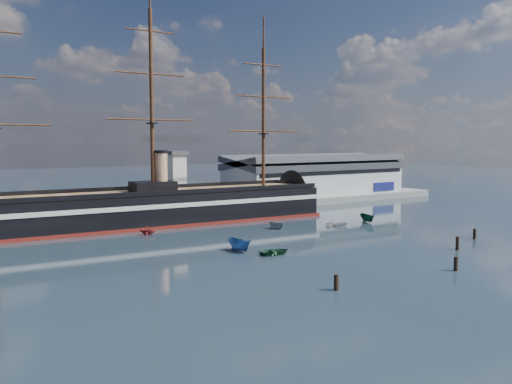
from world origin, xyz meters
TOP-DOWN VIEW (x-y plane):
  - ground at (0.00, 40.00)m, footprint 600.00×600.00m
  - quay at (10.00, 76.00)m, footprint 180.00×18.00m
  - warehouse at (58.00, 80.00)m, footprint 63.00×21.00m
  - quay_tower at (3.00, 73.00)m, footprint 5.00×5.00m
  - warship at (-13.61, 60.00)m, footprint 113.37×22.01m
  - motorboat_a at (-10.92, 21.63)m, footprint 7.16×2.65m
  - motorboat_b at (-7.63, 15.49)m, footprint 1.65×3.59m
  - motorboat_c at (9.90, 38.05)m, footprint 5.11×2.76m
  - motorboat_d at (-16.94, 47.77)m, footprint 5.62×5.87m
  - motorboat_e at (24.45, 33.96)m, footprint 2.94×3.21m
  - motorboat_f at (34.23, 33.60)m, footprint 6.85×4.01m
  - piling_near_left at (-15.15, -7.97)m, footprint 0.64×0.64m
  - piling_near_mid at (7.56, -10.29)m, footprint 0.64×0.64m
  - piling_near_right at (22.00, -0.31)m, footprint 0.64×0.64m
  - piling_far_right at (34.79, 4.74)m, footprint 0.64×0.64m

SIDE VIEW (x-z plane):
  - ground at x=0.00m, z-range 0.00..0.00m
  - quay at x=10.00m, z-range -1.00..1.00m
  - motorboat_a at x=-10.92m, z-range -1.43..1.43m
  - motorboat_b at x=-7.63m, z-range -0.82..0.82m
  - motorboat_c at x=9.90m, z-range -0.97..0.97m
  - motorboat_d at x=-16.94m, z-range -1.04..1.04m
  - motorboat_e at x=24.45m, z-range -0.73..0.73m
  - motorboat_f at x=34.23m, z-range -1.29..1.29m
  - piling_near_left at x=-15.15m, z-range -1.43..1.43m
  - piling_near_mid at x=7.56m, z-range -1.46..1.46m
  - piling_near_right at x=22.00m, z-range -1.60..1.60m
  - piling_far_right at x=34.79m, z-range -1.40..1.40m
  - warship at x=-13.61m, z-range -22.93..31.01m
  - warehouse at x=58.00m, z-range 2.18..13.78m
  - quay_tower at x=3.00m, z-range 2.25..17.25m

